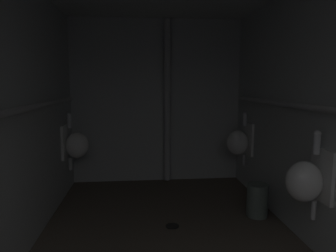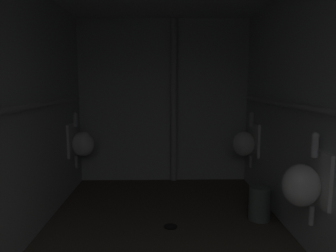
{
  "view_description": "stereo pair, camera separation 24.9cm",
  "coord_description": "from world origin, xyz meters",
  "px_view_note": "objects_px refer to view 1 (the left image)",
  "views": [
    {
      "loc": [
        -0.27,
        -0.02,
        1.46
      ],
      "look_at": [
        0.04,
        3.19,
        1.02
      ],
      "focal_mm": 32.5,
      "sensor_mm": 36.0,
      "label": 1
    },
    {
      "loc": [
        -0.02,
        -0.02,
        1.46
      ],
      "look_at": [
        0.04,
        3.19,
        1.02
      ],
      "focal_mm": 32.5,
      "sensor_mm": 36.0,
      "label": 2
    }
  ],
  "objects_px": {
    "floor_drain": "(172,226)",
    "waste_bin": "(257,200)",
    "standpipe_back_wall": "(167,102)",
    "urinal_right_mid": "(306,180)",
    "urinal_left_mid": "(76,144)",
    "urinal_right_far": "(239,142)"
  },
  "relations": [
    {
      "from": "floor_drain",
      "to": "waste_bin",
      "type": "distance_m",
      "value": 1.0
    },
    {
      "from": "standpipe_back_wall",
      "to": "floor_drain",
      "type": "distance_m",
      "value": 1.9
    },
    {
      "from": "standpipe_back_wall",
      "to": "waste_bin",
      "type": "distance_m",
      "value": 1.88
    },
    {
      "from": "urinal_right_mid",
      "to": "waste_bin",
      "type": "distance_m",
      "value": 0.97
    },
    {
      "from": "urinal_left_mid",
      "to": "waste_bin",
      "type": "xyz_separation_m",
      "value": [
        2.13,
        -0.89,
        -0.5
      ]
    },
    {
      "from": "urinal_right_mid",
      "to": "floor_drain",
      "type": "relative_size",
      "value": 5.39
    },
    {
      "from": "urinal_left_mid",
      "to": "floor_drain",
      "type": "relative_size",
      "value": 5.39
    },
    {
      "from": "urinal_right_mid",
      "to": "floor_drain",
      "type": "bearing_deg",
      "value": 147.13
    },
    {
      "from": "standpipe_back_wall",
      "to": "waste_bin",
      "type": "xyz_separation_m",
      "value": [
        0.88,
        -1.31,
        -1.02
      ]
    },
    {
      "from": "urinal_left_mid",
      "to": "urinal_right_mid",
      "type": "xyz_separation_m",
      "value": [
        2.2,
        -1.72,
        0.0
      ]
    },
    {
      "from": "urinal_right_mid",
      "to": "urinal_right_far",
      "type": "xyz_separation_m",
      "value": [
        0.0,
        1.69,
        0.0
      ]
    },
    {
      "from": "urinal_left_mid",
      "to": "urinal_right_far",
      "type": "xyz_separation_m",
      "value": [
        2.2,
        -0.03,
        0.0
      ]
    },
    {
      "from": "floor_drain",
      "to": "standpipe_back_wall",
      "type": "bearing_deg",
      "value": 86.6
    },
    {
      "from": "urinal_right_mid",
      "to": "waste_bin",
      "type": "height_order",
      "value": "urinal_right_mid"
    },
    {
      "from": "floor_drain",
      "to": "waste_bin",
      "type": "bearing_deg",
      "value": 9.27
    },
    {
      "from": "urinal_right_far",
      "to": "urinal_right_mid",
      "type": "bearing_deg",
      "value": -90.0
    },
    {
      "from": "urinal_left_mid",
      "to": "waste_bin",
      "type": "height_order",
      "value": "urinal_left_mid"
    },
    {
      "from": "urinal_right_mid",
      "to": "urinal_right_far",
      "type": "height_order",
      "value": "same"
    },
    {
      "from": "urinal_left_mid",
      "to": "floor_drain",
      "type": "height_order",
      "value": "urinal_left_mid"
    },
    {
      "from": "urinal_left_mid",
      "to": "waste_bin",
      "type": "distance_m",
      "value": 2.36
    },
    {
      "from": "urinal_right_far",
      "to": "standpipe_back_wall",
      "type": "height_order",
      "value": "standpipe_back_wall"
    },
    {
      "from": "standpipe_back_wall",
      "to": "waste_bin",
      "type": "height_order",
      "value": "standpipe_back_wall"
    }
  ]
}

